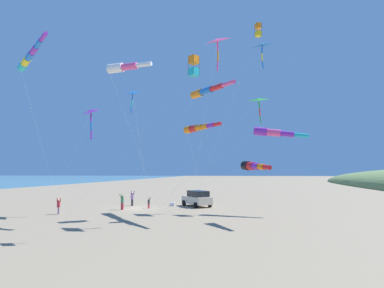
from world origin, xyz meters
TOP-DOWN VIEW (x-y plane):
  - ground_plane at (0.00, 0.00)m, footprint 600.00×600.00m
  - parked_car at (-6.30, -2.65)m, footprint 4.06×4.55m
  - cooler_box at (-3.31, -2.78)m, footprint 0.62×0.42m
  - person_adult_flyer at (1.29, 1.54)m, footprint 0.59×0.53m
  - person_child_green_jacket at (-1.22, -0.01)m, footprint 0.41×0.44m
  - person_child_grey_jacket at (1.48, -2.17)m, footprint 0.63×0.66m
  - person_bystander_far at (5.98, 5.99)m, footprint 0.52×0.56m
  - kite_box_striped_overhead at (-13.37, 2.49)m, footprint 8.22×6.06m
  - kite_windsock_yellow_midlevel at (-1.19, 8.37)m, footprint 4.31×9.93m
  - kite_delta_black_fish_shape at (-13.39, 0.78)m, footprint 12.17×2.28m
  - kite_windsock_checkered_midright at (-12.35, 8.40)m, footprint 12.07×10.60m
  - kite_windsock_red_high_left at (-7.64, 6.83)m, footprint 3.74×9.33m
  - kite_windsock_purple_drifting at (3.80, 14.05)m, footprint 6.94×13.48m
  - kite_windsock_small_distant at (-7.88, 1.98)m, footprint 11.72×6.70m
  - kite_box_teal_far_right at (-6.95, 4.46)m, footprint 13.39×1.10m
  - kite_windsock_magenta_far_left at (-14.69, 1.73)m, footprint 17.28×5.20m
  - kite_delta_long_streamer_left at (-14.08, -1.77)m, footprint 13.41×4.45m
  - kite_delta_green_low_center at (3.33, 5.30)m, footprint 6.42×3.18m
  - kite_delta_white_trailing at (-4.24, 14.33)m, footprint 3.22×13.84m
  - kite_delta_rainbow_low_near at (-9.48, 7.30)m, footprint 5.06×9.98m

SIDE VIEW (x-z plane):
  - ground_plane at x=0.00m, z-range 0.00..0.00m
  - cooler_box at x=-3.31m, z-range 0.00..0.42m
  - person_child_green_jacket at x=-1.22m, z-range 0.05..1.27m
  - person_bystander_far at x=5.98m, z-range 0.07..1.63m
  - person_adult_flyer at x=1.29m, z-range 0.08..1.75m
  - parked_car at x=-6.30m, z-range 0.03..1.88m
  - person_child_grey_jacket at x=1.48m, z-range 0.08..1.93m
  - kite_windsock_checkered_midright at x=-12.35m, z-range 2.02..7.00m
  - kite_windsock_red_high_left at x=-7.64m, z-range 3.81..12.09m
  - kite_windsock_magenta_far_left at x=-14.69m, z-range 3.67..12.41m
  - kite_delta_white_trailing at x=-4.24m, z-range 4.48..14.00m
  - kite_delta_green_low_center at x=3.33m, z-range 4.76..15.27m
  - kite_delta_black_fish_shape at x=-13.39m, z-range 5.63..17.68m
  - kite_windsock_purple_drifting at x=3.80m, z-range 5.99..18.69m
  - kite_windsock_small_distant at x=-7.88m, z-range 5.99..19.15m
  - kite_windsock_yellow_midlevel at x=-1.19m, z-range 6.44..20.16m
  - kite_box_teal_far_right at x=-6.95m, z-range 6.73..22.21m
  - kite_delta_rainbow_low_near at x=-9.48m, z-range 7.58..23.68m
  - kite_box_striped_overhead at x=-13.37m, z-range 8.94..28.26m
  - kite_delta_long_streamer_left at x=-14.08m, z-range 9.17..28.30m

